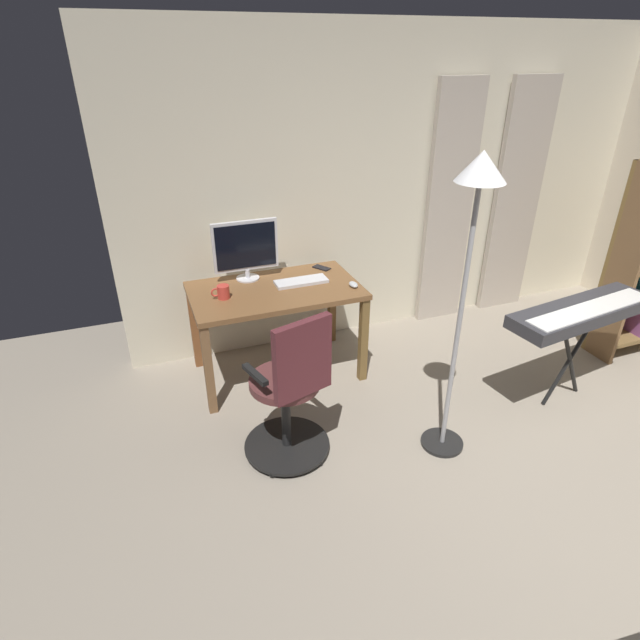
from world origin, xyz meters
TOP-DOWN VIEW (x-y plane):
  - ground_plane at (0.00, 0.00)m, footprint 7.38×7.38m
  - back_room_partition at (0.00, -2.84)m, footprint 4.81×0.10m
  - curtain_left_panel at (-1.20, -2.73)m, footprint 0.48×0.06m
  - curtain_right_panel at (-0.46, -2.73)m, footprint 0.45×0.06m
  - desk at (1.28, -2.32)m, footprint 1.27×0.74m
  - office_chair at (1.48, -1.35)m, footprint 0.56×0.56m
  - computer_monitor at (1.43, -2.57)m, footprint 0.50×0.18m
  - computer_keyboard at (1.07, -2.34)m, footprint 0.41×0.15m
  - computer_mouse at (0.72, -2.14)m, footprint 0.06×0.10m
  - cell_phone_by_monitor at (0.82, -2.56)m, footprint 0.13×0.16m
  - mug_coffee at (1.68, -2.29)m, footprint 0.13×0.09m
  - piano_keyboard at (-0.61, -1.22)m, footprint 1.20×0.47m
  - floor_lamp at (0.51, -1.10)m, footprint 0.28×0.28m

SIDE VIEW (x-z plane):
  - ground_plane at x=0.00m, z-range 0.00..0.00m
  - office_chair at x=1.48m, z-range -0.03..1.01m
  - desk at x=1.28m, z-range 0.27..1.02m
  - piano_keyboard at x=-0.61m, z-range 0.33..1.11m
  - cell_phone_by_monitor at x=0.82m, z-range 0.75..0.76m
  - computer_keyboard at x=1.07m, z-range 0.75..0.77m
  - computer_mouse at x=0.72m, z-range 0.75..0.79m
  - mug_coffee at x=1.68m, z-range 0.75..0.85m
  - computer_monitor at x=1.43m, z-range 0.77..1.24m
  - curtain_left_panel at x=-1.20m, z-range 0.00..2.15m
  - curtain_right_panel at x=-0.46m, z-range 0.00..2.15m
  - back_room_partition at x=0.00m, z-range 0.00..2.56m
  - floor_lamp at x=0.51m, z-range 0.54..2.44m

